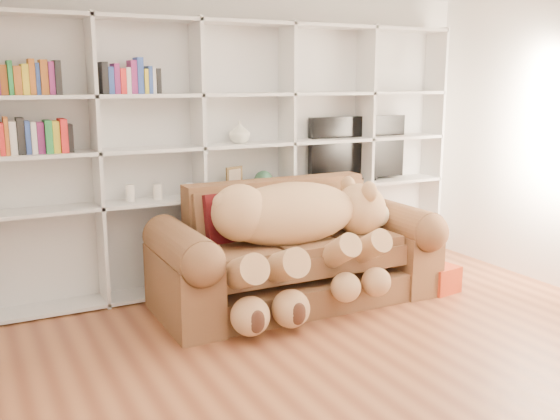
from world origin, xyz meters
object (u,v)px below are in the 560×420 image
sofa (295,257)px  tv (357,149)px  gift_box (439,278)px  teddy_bear (298,227)px

sofa → tv: bearing=32.9°
gift_box → tv: (-0.16, 1.12, 1.07)m
teddy_bear → gift_box: (1.35, -0.20, -0.58)m
gift_box → tv: bearing=98.0°
sofa → tv: tv is taller
sofa → gift_box: (1.27, -0.41, -0.26)m
sofa → gift_box: 1.36m
sofa → teddy_bear: (-0.09, -0.20, 0.32)m
sofa → gift_box: size_ratio=8.12×
sofa → teddy_bear: 0.39m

